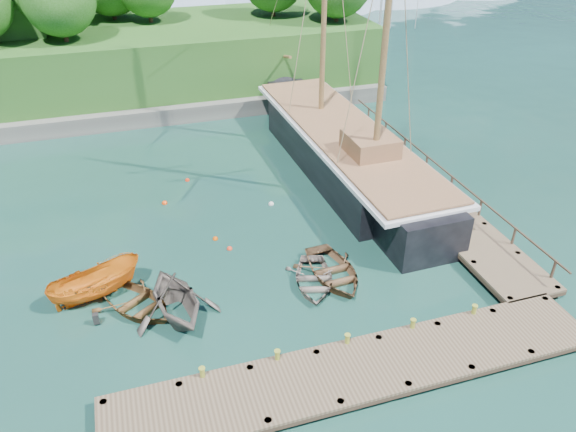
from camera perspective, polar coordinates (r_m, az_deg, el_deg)
name	(u,v)px	position (r m, az deg, el deg)	size (l,w,h in m)	color
ground	(267,289)	(27.29, -2.13, -7.38)	(160.00, 160.00, 0.00)	#17352D
dock_near	(361,370)	(23.05, 7.39, -15.25)	(20.00, 3.20, 1.10)	#4D3D2D
dock_east	(412,182)	(36.39, 12.48, 3.40)	(3.20, 24.00, 1.10)	#4D3D2D
bollard_0	(204,387)	(23.11, -8.53, -16.80)	(0.26, 0.26, 0.45)	olive
bollard_1	(278,369)	(23.48, -1.07, -15.32)	(0.26, 0.26, 0.45)	olive
bollard_2	(346,353)	(24.23, 5.94, -13.69)	(0.26, 0.26, 0.45)	olive
bollard_3	(411,338)	(25.31, 12.36, -12.00)	(0.26, 0.26, 0.45)	olive
bollard_4	(471,323)	(26.69, 18.11, -10.34)	(0.26, 0.26, 0.45)	olive
rowboat_0	(138,308)	(27.07, -15.04, -9.06)	(3.02, 4.23, 0.88)	brown
rowboat_1	(178,316)	(26.25, -11.13, -9.96)	(3.87, 4.49, 2.36)	#5E554F
rowboat_2	(333,277)	(28.07, 4.57, -6.22)	(3.16, 4.43, 0.92)	brown
rowboat_3	(313,284)	(27.56, 2.59, -6.95)	(2.75, 3.85, 0.80)	#6F645C
motorboat_orange	(98,296)	(28.29, -18.70, -7.74)	(1.67, 4.44, 1.71)	orange
cabin_boat_white	(434,237)	(31.93, 14.65, -2.09)	(1.71, 4.55, 1.76)	silver
schooner	(344,154)	(37.61, 5.73, 6.31)	(5.94, 29.37, 21.86)	black
mooring_buoy_0	(133,259)	(30.31, -15.49, -4.22)	(0.32, 0.32, 0.32)	silver
mooring_buoy_1	(215,239)	(30.97, -7.39, -2.36)	(0.30, 0.30, 0.30)	#D64801
mooring_buoy_2	(230,249)	(30.10, -5.96, -3.37)	(0.30, 0.30, 0.30)	red
mooring_buoy_3	(271,204)	(33.94, -1.72, 1.18)	(0.34, 0.34, 0.34)	silver
mooring_buoy_4	(165,204)	(34.83, -12.42, 1.25)	(0.34, 0.34, 0.34)	#FB4109
mooring_buoy_5	(187,181)	(37.19, -10.18, 3.56)	(0.30, 0.30, 0.30)	red
headland	(13,37)	(53.70, -26.13, 16.01)	(51.00, 19.31, 12.90)	#474744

